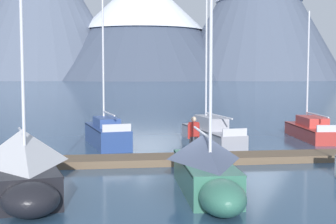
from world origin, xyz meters
name	(u,v)px	position (x,y,z in m)	size (l,w,h in m)	color
ground_plane	(201,184)	(0.00, 0.00, 0.00)	(700.00, 700.00, 0.00)	#2D4C6B
mountain_central_massif	(42,1)	(-16.51, 206.83, 33.78)	(75.08, 75.08, 65.18)	slate
mountain_shoulder_ridge	(143,22)	(26.74, 202.83, 25.03)	(95.20, 95.20, 46.87)	#424C60
mountain_east_summit	(259,0)	(74.08, 185.98, 33.55)	(72.38, 72.38, 63.53)	#4C566B
dock	(177,159)	(0.00, 4.00, 0.14)	(21.61, 3.01, 0.30)	brown
sailboat_second_berth	(24,166)	(-5.83, -0.53, 0.96)	(2.66, 5.98, 8.70)	black
sailboat_mid_dock_port	(105,132)	(-2.66, 10.05, 0.63)	(2.22, 6.52, 9.41)	navy
sailboat_mid_dock_starboard	(207,167)	(-0.19, -1.41, 0.86)	(2.05, 6.12, 7.86)	#336B56
sailboat_far_berth	(209,132)	(2.99, 9.74, 0.56)	(1.95, 7.44, 9.26)	#93939E
sailboat_end_of_dock	(310,129)	(9.20, 10.11, 0.51)	(2.41, 6.58, 7.36)	#B2332D
person_on_dock	(194,134)	(0.64, 3.65, 1.26)	(0.55, 0.35, 1.69)	#232328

